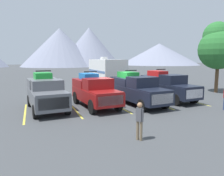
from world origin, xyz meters
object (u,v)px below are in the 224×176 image
object	(u,v)px
pickup_truck_a	(46,92)
pickup_truck_d	(167,86)
pickup_truck_b	(94,91)
pickup_truck_c	(136,89)
person_b	(140,119)
camper_trailer_a	(107,72)

from	to	relation	value
pickup_truck_a	pickup_truck_d	size ratio (longest dim) A/B	0.93
pickup_truck_b	pickup_truck_d	size ratio (longest dim) A/B	0.93
pickup_truck_c	person_b	bearing A→B (deg)	-115.84
pickup_truck_c	pickup_truck_a	bearing A→B (deg)	175.34
pickup_truck_a	pickup_truck_b	size ratio (longest dim) A/B	1.00
person_b	pickup_truck_d	bearing A→B (deg)	48.82
pickup_truck_c	person_b	xyz separation A→B (m)	(-3.27, -6.75, -0.23)
person_b	pickup_truck_b	bearing A→B (deg)	90.16
pickup_truck_a	pickup_truck_d	world-z (taller)	pickup_truck_a
camper_trailer_a	pickup_truck_a	bearing A→B (deg)	-132.42
pickup_truck_a	person_b	distance (m)	8.05
pickup_truck_b	camper_trailer_a	size ratio (longest dim) A/B	0.75
pickup_truck_a	camper_trailer_a	bearing A→B (deg)	47.58
camper_trailer_a	person_b	distance (m)	15.58
pickup_truck_a	person_b	bearing A→B (deg)	-64.93
pickup_truck_a	person_b	size ratio (longest dim) A/B	3.26
pickup_truck_c	person_b	world-z (taller)	pickup_truck_c
pickup_truck_c	camper_trailer_a	xyz separation A→B (m)	(0.45, 8.35, 0.76)
camper_trailer_a	pickup_truck_c	bearing A→B (deg)	-93.11
pickup_truck_c	person_b	size ratio (longest dim) A/B	3.59
pickup_truck_b	pickup_truck_d	xyz separation A→B (m)	(6.51, 0.35, 0.01)
pickup_truck_d	person_b	distance (m)	9.86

